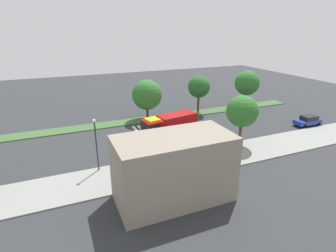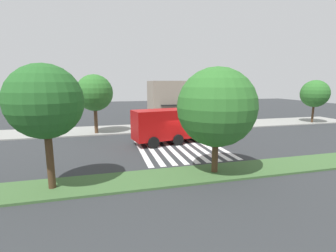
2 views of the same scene
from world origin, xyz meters
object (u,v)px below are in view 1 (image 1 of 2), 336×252
Objects in this scene: bench_near_shelter at (173,157)px; sidewalk_tree_far_west at (242,111)px; fire_truck at (168,126)px; bus_stop_shelter at (141,153)px; parked_car_west at (308,120)px; median_tree_west at (199,87)px; bench_west_of_shelter at (202,151)px; median_tree_far_west at (247,83)px; street_lamp at (96,141)px; median_tree_center at (147,95)px; parked_car_mid at (175,143)px.

bench_near_shelter is 0.23× the size of sidewalk_tree_far_west.
bus_stop_shelter is at bearing 37.23° from fire_truck.
median_tree_west reaches higher than parked_car_west.
median_tree_far_west is (-19.11, -15.98, 4.29)m from bench_west_of_shelter.
street_lamp is at bearing 35.35° from median_tree_west.
median_tree_west is at bearing 180.00° from median_tree_center.
parked_car_mid is 0.69× the size of median_tree_west.
median_tree_center reaches higher than parked_car_west.
street_lamp is at bearing 17.35° from fire_truck.
bench_near_shelter is (2.35, 6.91, -1.37)m from fire_truck.
parked_car_mid is 1.36× the size of bus_stop_shelter.
fire_truck is 22.86m from median_tree_far_west.
bus_stop_shelter is at bearing 68.64° from median_tree_center.
bench_west_of_shelter is (-4.01, 0.00, 0.00)m from bench_near_shelter.
median_tree_west is at bearing -144.65° from street_lamp.
median_tree_west is (13.36, -13.06, 4.15)m from parked_car_west.
sidewalk_tree_far_west is 1.00× the size of median_tree_center.
parked_car_west is 2.86× the size of bench_near_shelter.
street_lamp reaches higher than bus_stop_shelter.
parked_car_west is at bearing 159.92° from fire_truck.
sidewalk_tree_far_west is at bearing 82.61° from median_tree_west.
parked_car_west is at bearing 150.81° from median_tree_center.
median_tree_far_west reaches higher than parked_car_west.
bus_stop_shelter is at bearing 30.58° from median_tree_far_west.
parked_car_mid is 0.69× the size of sidewalk_tree_far_west.
fire_truck is 13.80m from median_tree_west.
bench_near_shelter is at bearing 81.93° from median_tree_center.
median_tree_far_west is (-21.45, -13.06, 3.99)m from parked_car_mid.
parked_car_west is at bearing -174.29° from bus_stop_shelter.
bench_west_of_shelter is 25.28m from median_tree_far_west.
bus_stop_shelter is at bearing 44.54° from median_tree_west.
bench_near_shelter is (1.67, 2.92, -0.29)m from parked_car_mid.
street_lamp is 25.72m from median_tree_west.
median_tree_far_west is (-20.77, -9.07, 2.92)m from fire_truck.
median_tree_far_west is at bearing -76.82° from parked_car_west.
bus_stop_shelter is 23.06m from median_tree_west.
bus_stop_shelter is (6.35, 6.95, -0.07)m from fire_truck.
parked_car_west is 34.48m from street_lamp.
bench_near_shelter is 28.43m from median_tree_far_west.
parked_car_mid is 17.33m from median_tree_west.
median_tree_west is at bearing -147.97° from fire_truck.
bench_near_shelter is at bearing 0.00° from bench_west_of_shelter.
street_lamp is at bearing 25.06° from median_tree_far_west.
sidewalk_tree_far_west is at bearing 117.78° from median_tree_center.
parked_car_west is at bearing -178.71° from parked_car_mid.
bench_west_of_shelter is at bearing 62.63° from median_tree_west.
median_tree_center is at bearing -98.07° from bench_near_shelter.
parked_car_west is 16.01m from sidewalk_tree_far_west.
fire_truck is 1.83× the size of parked_car_mid.
street_lamp is at bearing -14.03° from bus_stop_shelter.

